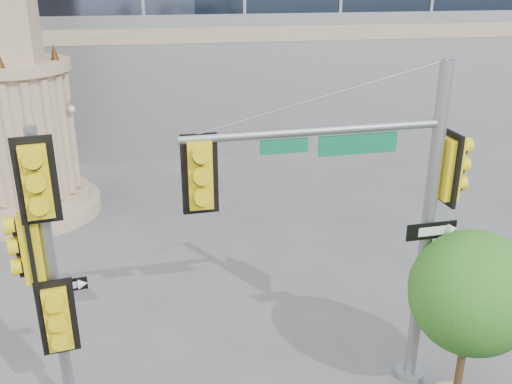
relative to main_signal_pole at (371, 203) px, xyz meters
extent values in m
plane|color=#545456|center=(-2.02, 0.97, -3.97)|extent=(120.00, 120.00, 0.00)
cylinder|color=#9C846A|center=(-8.02, 9.97, -3.72)|extent=(4.40, 4.40, 0.50)
cylinder|color=#9C846A|center=(-8.02, 9.97, -3.32)|extent=(3.80, 3.80, 0.30)
cylinder|color=#9C846A|center=(-8.02, 9.97, -1.17)|extent=(3.00, 3.00, 4.00)
cylinder|color=#9C846A|center=(-8.02, 9.97, 0.98)|extent=(3.50, 3.50, 0.30)
cone|color=#472D14|center=(-6.72, 9.97, 1.38)|extent=(0.24, 0.24, 0.50)
cylinder|color=slate|center=(1.15, 0.08, -3.91)|extent=(0.60, 0.60, 0.13)
cylinder|color=slate|center=(1.15, 0.08, -0.77)|extent=(0.23, 0.23, 6.41)
cylinder|color=slate|center=(-1.08, -0.07, 1.37)|extent=(4.49, 0.44, 0.15)
cube|color=#0C6D41|center=(-0.34, -0.04, 1.10)|extent=(1.39, 0.13, 0.34)
cube|color=yellow|center=(-3.00, -0.19, 0.78)|extent=(0.61, 0.34, 1.34)
cube|color=yellow|center=(1.45, 0.10, 0.51)|extent=(0.34, 0.61, 1.34)
cube|color=black|center=(1.16, -0.07, -0.61)|extent=(0.98, 0.10, 0.32)
cube|color=#9C0E11|center=(1.16, -0.07, -1.35)|extent=(0.34, 0.05, 0.49)
cylinder|color=slate|center=(-5.52, 0.04, -1.18)|extent=(0.20, 0.20, 5.58)
cube|color=yellow|center=(-5.48, -0.20, 0.83)|extent=(0.66, 0.41, 1.40)
cube|color=yellow|center=(-5.77, 0.00, -0.40)|extent=(0.41, 0.66, 1.40)
cube|color=yellow|center=(-5.48, -0.20, -1.63)|extent=(0.66, 0.41, 1.40)
cube|color=black|center=(-5.30, -0.06, -1.12)|extent=(0.69, 0.15, 0.22)
cylinder|color=#382314|center=(1.69, -0.82, -3.01)|extent=(0.15, 0.15, 1.93)
sphere|color=#16641D|center=(1.69, -0.82, -1.51)|extent=(2.25, 2.25, 2.25)
sphere|color=#16641D|center=(2.18, -0.55, -1.83)|extent=(1.39, 1.39, 1.39)
sphere|color=#16641D|center=(1.32, -1.08, -1.78)|extent=(1.18, 1.18, 1.18)
camera|label=1|loc=(-3.53, -8.76, 3.90)|focal=40.00mm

